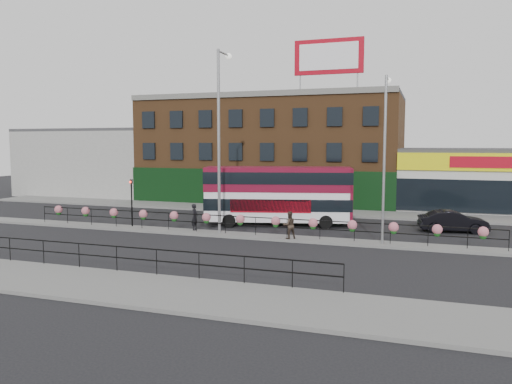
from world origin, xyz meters
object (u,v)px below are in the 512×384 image
(pedestrian_a, at_px, (195,217))
(pedestrian_b, at_px, (289,225))
(double_decker_bus, at_px, (279,190))
(lamp_column_east, at_px, (385,145))
(car, at_px, (453,221))
(lamp_column_west, at_px, (221,125))

(pedestrian_a, relative_size, pedestrian_b, 1.05)
(double_decker_bus, distance_m, pedestrian_b, 5.89)
(pedestrian_b, distance_m, lamp_column_east, 7.15)
(double_decker_bus, bearing_deg, lamp_column_east, -31.67)
(car, bearing_deg, pedestrian_b, 114.26)
(lamp_column_west, bearing_deg, pedestrian_b, -9.81)
(pedestrian_a, distance_m, lamp_column_east, 12.78)
(double_decker_bus, relative_size, lamp_column_west, 0.92)
(car, xyz_separation_m, pedestrian_a, (-15.84, -5.51, 0.30))
(double_decker_bus, xyz_separation_m, car, (11.48, 1.13, -1.82))
(pedestrian_b, bearing_deg, car, 179.03)
(car, relative_size, pedestrian_b, 2.77)
(lamp_column_west, bearing_deg, car, 21.68)
(pedestrian_a, relative_size, lamp_column_west, 0.15)
(lamp_column_east, bearing_deg, car, 55.60)
(pedestrian_a, distance_m, pedestrian_b, 6.62)
(double_decker_bus, relative_size, pedestrian_b, 6.46)
(pedestrian_a, xyz_separation_m, pedestrian_b, (6.57, -0.86, -0.04))
(double_decker_bus, bearing_deg, pedestrian_b, -67.15)
(lamp_column_east, bearing_deg, double_decker_bus, 148.33)
(double_decker_bus, height_order, pedestrian_a, double_decker_bus)
(pedestrian_a, height_order, pedestrian_b, pedestrian_a)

